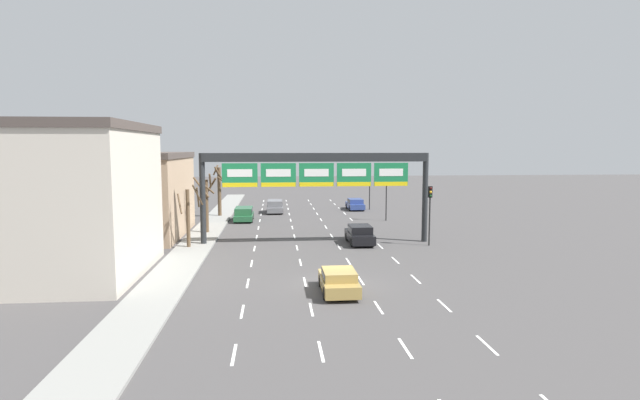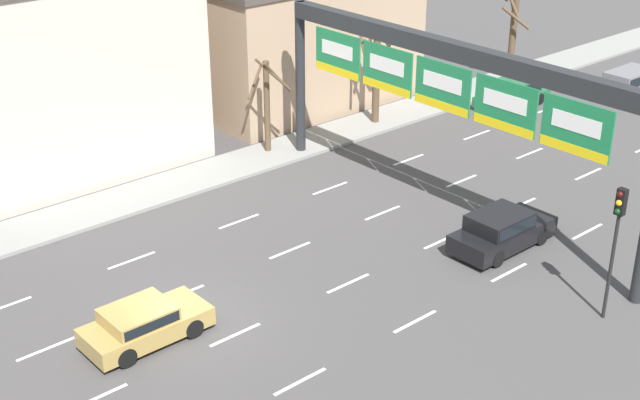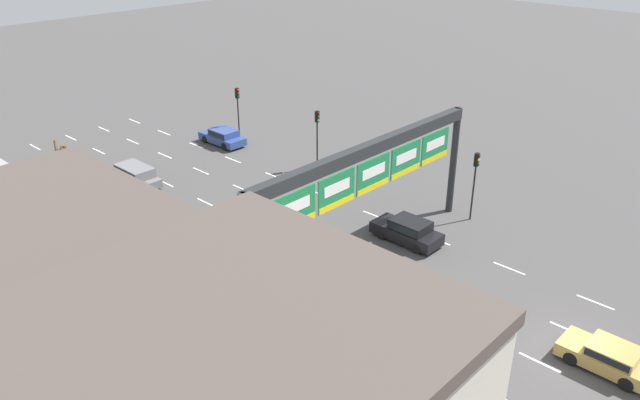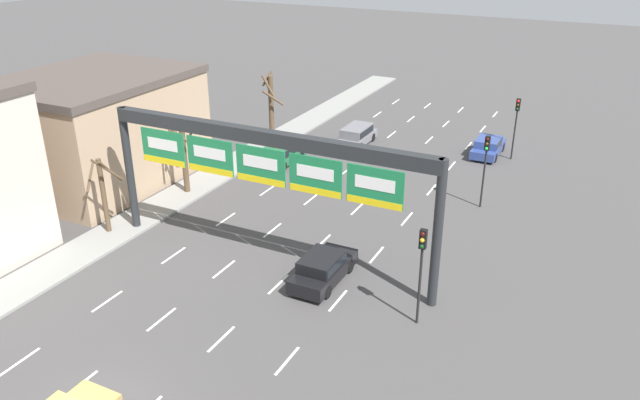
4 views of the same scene
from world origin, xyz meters
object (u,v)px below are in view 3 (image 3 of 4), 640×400
at_px(tree_bare_second, 251,299).
at_px(traffic_light_far_end, 238,103).
at_px(sign_gantry, 369,167).
at_px(car_gold, 609,356).
at_px(car_black, 408,230).
at_px(tree_bare_third, 70,180).
at_px(traffic_light_near_gantry, 317,128).
at_px(car_blue, 223,136).
at_px(suv_green, 144,216).
at_px(suv_grey, 135,174).
at_px(traffic_light_mid_block, 475,173).
at_px(tree_bare_closest, 173,242).

bearing_deg(tree_bare_second, traffic_light_far_end, 51.16).
distance_m(sign_gantry, car_gold, 15.03).
height_order(car_black, tree_bare_third, tree_bare_third).
relative_size(car_black, traffic_light_near_gantry, 0.95).
bearing_deg(car_blue, suv_green, -147.27).
height_order(car_black, traffic_light_near_gantry, traffic_light_near_gantry).
relative_size(sign_gantry, car_gold, 4.53).
height_order(car_blue, traffic_light_far_end, traffic_light_far_end).
bearing_deg(suv_grey, traffic_light_mid_block, -60.23).
relative_size(car_gold, car_black, 0.91).
distance_m(sign_gantry, tree_bare_third, 19.41).
bearing_deg(tree_bare_third, tree_bare_second, -91.26).
relative_size(traffic_light_near_gantry, traffic_light_far_end, 1.00).
distance_m(car_gold, suv_green, 28.11).
xyz_separation_m(car_blue, traffic_light_near_gantry, (1.75, -9.79, 2.62)).
xyz_separation_m(suv_green, tree_bare_closest, (-2.86, -7.76, 2.18)).
relative_size(suv_green, car_blue, 0.99).
bearing_deg(suv_grey, car_blue, 12.30).
bearing_deg(tree_bare_third, suv_grey, 25.58).
distance_m(car_gold, tree_bare_third, 32.31).
relative_size(sign_gantry, car_black, 4.14).
xyz_separation_m(car_black, traffic_light_mid_block, (5.39, -1.29, 2.58)).
distance_m(car_gold, traffic_light_mid_block, 15.45).
xyz_separation_m(sign_gantry, suv_green, (-6.64, 13.23, -5.15)).
xyz_separation_m(car_blue, traffic_light_mid_block, (2.13, -23.59, 2.64)).
xyz_separation_m(sign_gantry, tree_bare_third, (-9.53, 16.69, -2.75)).
bearing_deg(traffic_light_mid_block, sign_gantry, 169.04).
height_order(car_gold, car_black, car_black).
xyz_separation_m(car_blue, tree_bare_third, (-16.31, -5.17, 2.47)).
bearing_deg(suv_green, car_gold, -76.29).
height_order(car_gold, suv_grey, suv_grey).
relative_size(suv_grey, tree_bare_closest, 0.82).
bearing_deg(traffic_light_mid_block, car_blue, 95.16).
xyz_separation_m(traffic_light_near_gantry, tree_bare_third, (-18.06, 4.62, -0.14)).
xyz_separation_m(car_blue, tree_bare_closest, (-16.28, -16.38, 2.26)).
bearing_deg(suv_green, tree_bare_second, -102.79).
bearing_deg(traffic_light_near_gantry, tree_bare_third, 165.66).
relative_size(suv_grey, traffic_light_near_gantry, 0.93).
height_order(suv_grey, tree_bare_third, tree_bare_third).
relative_size(sign_gantry, car_blue, 4.12).
relative_size(car_gold, traffic_light_far_end, 0.87).
relative_size(car_gold, traffic_light_mid_block, 0.86).
height_order(sign_gantry, car_blue, sign_gantry).
height_order(sign_gantry, traffic_light_far_end, sign_gantry).
height_order(sign_gantry, tree_bare_third, sign_gantry).
relative_size(traffic_light_near_gantry, tree_bare_third, 0.83).
bearing_deg(suv_green, tree_bare_third, 129.96).
distance_m(car_gold, car_black, 14.07).
bearing_deg(suv_grey, car_gold, -84.33).
bearing_deg(sign_gantry, traffic_light_far_end, 68.44).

